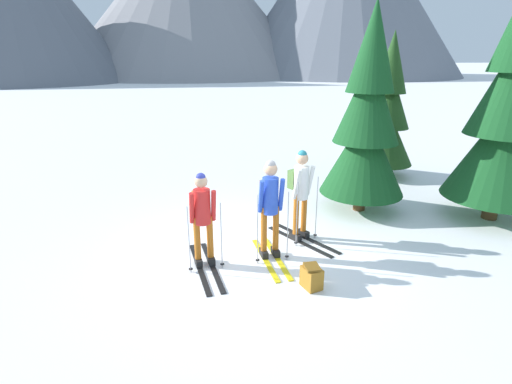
# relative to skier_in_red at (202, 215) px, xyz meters

# --- Properties ---
(ground_plane) EXTENTS (400.00, 400.00, 0.00)m
(ground_plane) POSITION_rel_skier_in_red_xyz_m (1.03, 0.23, -0.93)
(ground_plane) COLOR white
(skier_in_red) EXTENTS (0.61, 1.80, 1.67)m
(skier_in_red) POSITION_rel_skier_in_red_xyz_m (0.00, 0.00, 0.00)
(skier_in_red) COLOR black
(skier_in_red) RESTS_ON ground
(skier_in_blue) EXTENTS (0.61, 1.60, 1.80)m
(skier_in_blue) POSITION_rel_skier_in_red_xyz_m (1.17, 0.09, 0.10)
(skier_in_blue) COLOR yellow
(skier_in_blue) RESTS_ON ground
(skier_in_white) EXTENTS (1.10, 1.64, 1.80)m
(skier_in_white) POSITION_rel_skier_in_red_xyz_m (1.90, 0.71, 0.09)
(skier_in_white) COLOR black
(skier_in_white) RESTS_ON ground
(pine_tree_near) EXTENTS (1.71, 1.71, 4.13)m
(pine_tree_near) POSITION_rel_skier_in_red_xyz_m (5.56, 4.49, 0.96)
(pine_tree_near) COLOR #51381E
(pine_tree_near) RESTS_ON ground
(pine_tree_mid) EXTENTS (2.20, 2.20, 5.30)m
(pine_tree_mid) POSITION_rel_skier_in_red_xyz_m (6.39, 0.95, 1.50)
(pine_tree_mid) COLOR #51381E
(pine_tree_mid) RESTS_ON ground
(pine_tree_far) EXTENTS (1.89, 1.89, 4.57)m
(pine_tree_far) POSITION_rel_skier_in_red_xyz_m (3.74, 1.96, 1.16)
(pine_tree_far) COLOR #51381E
(pine_tree_far) RESTS_ON ground
(backpack_on_snow_front) EXTENTS (0.32, 0.37, 0.38)m
(backpack_on_snow_front) POSITION_rel_skier_in_red_xyz_m (1.61, -1.02, -0.74)
(backpack_on_snow_front) COLOR #99661E
(backpack_on_snow_front) RESTS_ON ground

